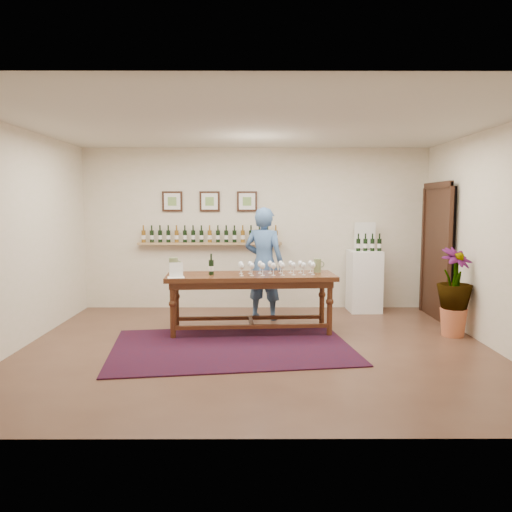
{
  "coord_description": "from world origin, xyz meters",
  "views": [
    {
      "loc": [
        -0.02,
        -6.24,
        1.84
      ],
      "look_at": [
        0.0,
        0.8,
        1.1
      ],
      "focal_mm": 35.0,
      "sensor_mm": 36.0,
      "label": 1
    }
  ],
  "objects_px": {
    "tasting_table": "(251,283)",
    "person": "(264,263)",
    "display_pedestal": "(364,281)",
    "potted_plant": "(454,292)"
  },
  "relations": [
    {
      "from": "tasting_table",
      "to": "person",
      "type": "height_order",
      "value": "person"
    },
    {
      "from": "potted_plant",
      "to": "tasting_table",
      "type": "bearing_deg",
      "value": 175.88
    },
    {
      "from": "tasting_table",
      "to": "display_pedestal",
      "type": "xyz_separation_m",
      "value": [
        1.93,
        1.42,
        -0.19
      ]
    },
    {
      "from": "tasting_table",
      "to": "person",
      "type": "xyz_separation_m",
      "value": [
        0.2,
        0.86,
        0.18
      ]
    },
    {
      "from": "display_pedestal",
      "to": "person",
      "type": "bearing_deg",
      "value": -161.81
    },
    {
      "from": "tasting_table",
      "to": "potted_plant",
      "type": "height_order",
      "value": "potted_plant"
    },
    {
      "from": "potted_plant",
      "to": "person",
      "type": "xyz_separation_m",
      "value": [
        -2.62,
        1.06,
        0.27
      ]
    },
    {
      "from": "display_pedestal",
      "to": "tasting_table",
      "type": "bearing_deg",
      "value": -143.59
    },
    {
      "from": "tasting_table",
      "to": "potted_plant",
      "type": "xyz_separation_m",
      "value": [
        2.82,
        -0.2,
        -0.09
      ]
    },
    {
      "from": "potted_plant",
      "to": "person",
      "type": "bearing_deg",
      "value": 157.97
    }
  ]
}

